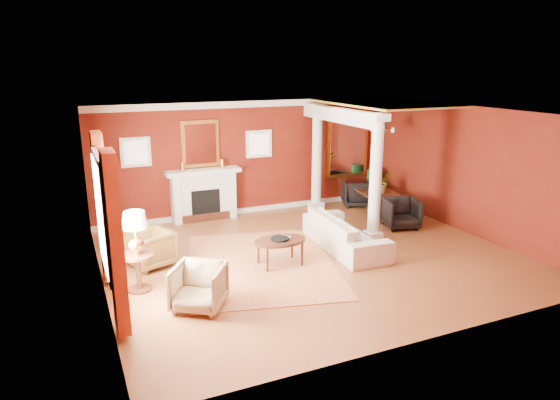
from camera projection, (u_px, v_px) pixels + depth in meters
name	position (u px, v px, depth m)	size (l,w,h in m)	color
ground	(311.00, 256.00, 10.18)	(8.00, 8.00, 0.00)	brown
room_shell	(312.00, 159.00, 9.64)	(8.04, 7.04, 2.92)	#5A190C
fireplace	(204.00, 195.00, 12.43)	(1.85, 0.42, 1.29)	silver
overmantel_mirror	(200.00, 144.00, 12.22)	(0.95, 0.07, 1.15)	gold
flank_window_left	(136.00, 152.00, 11.65)	(0.70, 0.07, 0.70)	silver
flank_window_right	(259.00, 144.00, 12.86)	(0.70, 0.07, 0.70)	silver
left_window	(107.00, 222.00, 7.76)	(0.21, 2.55, 2.60)	white
column_front	(376.00, 178.00, 10.73)	(0.36, 0.36, 2.80)	silver
column_back	(317.00, 157.00, 13.11)	(0.36, 0.36, 2.80)	silver
header_beam	(340.00, 115.00, 11.82)	(0.30, 3.20, 0.32)	silver
amber_ceiling	(384.00, 103.00, 12.07)	(2.30, 3.40, 0.04)	gold
dining_mirror	(347.00, 147.00, 13.94)	(1.30, 0.07, 1.70)	gold
chandelier	(383.00, 129.00, 12.30)	(0.60, 0.62, 0.75)	#B9813A
crown_trim	(249.00, 104.00, 12.49)	(8.00, 0.08, 0.16)	silver
base_trim	(251.00, 210.00, 13.22)	(8.00, 0.08, 0.12)	silver
rug	(261.00, 264.00, 9.78)	(2.78, 3.70, 0.01)	maroon
sofa	(346.00, 227.00, 10.50)	(2.41, 0.70, 0.94)	beige
armchair_leopard	(150.00, 247.00, 9.59)	(0.77, 0.72, 0.79)	black
armchair_stripe	(199.00, 285.00, 7.93)	(0.78, 0.73, 0.80)	tan
coffee_table	(280.00, 242.00, 9.62)	(1.04, 1.04, 0.52)	black
coffee_book	(282.00, 233.00, 9.63)	(0.17, 0.02, 0.23)	black
side_table	(136.00, 239.00, 8.41)	(0.57, 0.57, 1.42)	black
dining_table	(378.00, 196.00, 13.05)	(1.62, 0.57, 0.90)	black
dining_chair_near	(401.00, 212.00, 11.85)	(0.77, 0.72, 0.79)	black
dining_chair_far	(357.00, 192.00, 13.72)	(0.76, 0.71, 0.78)	black
green_urn	(373.00, 189.00, 14.09)	(0.40, 0.40, 0.95)	#144021
potted_plant	(382.00, 171.00, 12.82)	(0.51, 0.56, 0.44)	#26591E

